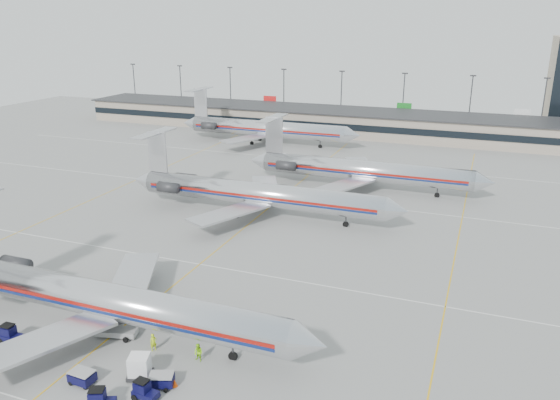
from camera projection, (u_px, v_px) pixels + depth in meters
The scene contains 18 objects.
ground at pixel (155, 300), 60.10m from camera, with size 260.00×260.00×0.00m, color gray.
apron_markings at pixel (200, 264), 68.96m from camera, with size 160.00×0.15×0.02m, color silver.
terminal at pixel (360, 122), 145.90m from camera, with size 162.00×17.00×6.25m.
light_mast_row at pixel (372, 95), 156.61m from camera, with size 163.60×0.40×15.28m.
jet_foreground at pixel (100, 298), 53.51m from camera, with size 44.98×26.48×11.77m.
jet_second_row at pixel (254, 193), 85.42m from camera, with size 46.29×27.26×12.12m.
jet_third_row at pixel (359, 170), 98.51m from camera, with size 44.71×27.50×12.23m.
jet_back_row at pixel (264, 128), 134.91m from camera, with size 47.06×28.95×12.87m.
tug_left at pixel (10, 334), 52.09m from camera, with size 2.29×1.21×1.84m.
tug_center at pixel (99, 400), 43.11m from camera, with size 2.52×1.92×1.83m.
tug_right at pixel (144, 391), 44.27m from camera, with size 2.23×1.25×1.75m.
cart_inner at pixel (82, 377), 46.24m from camera, with size 2.15×1.53×1.18m.
cart_outer at pixel (162, 380), 45.85m from camera, with size 2.38×2.01×1.15m.
uld_container at pixel (140, 367), 46.81m from camera, with size 2.50×2.29×2.16m.
belt_loader at pixel (117, 330), 53.06m from camera, with size 4.84×2.36×2.48m.
ramp_worker_near at pixel (153, 342), 50.78m from camera, with size 0.63×0.41×1.72m, color #C2E515.
ramp_worker_far at pixel (198, 353), 49.18m from camera, with size 0.85×0.66×1.74m, color #93E315.
cone_right at pixel (175, 383), 45.94m from camera, with size 0.48×0.48×0.66m, color #EF4507.
Camera 1 is at (32.02, -45.05, 29.48)m, focal length 35.00 mm.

